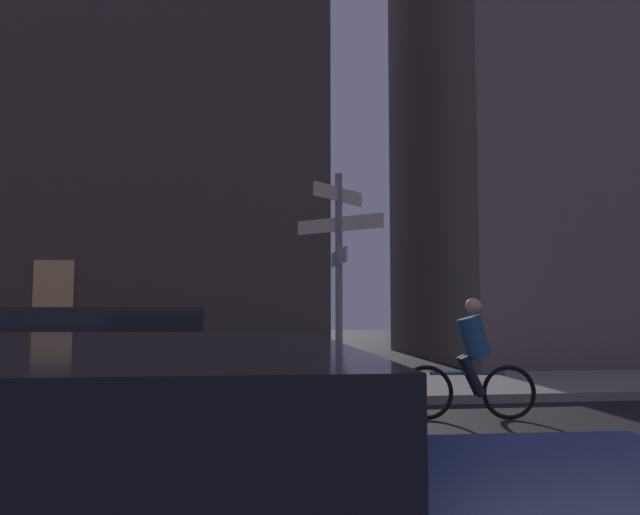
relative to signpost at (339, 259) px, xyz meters
The scene contains 7 objects.
ground_plane 6.07m from the signpost, 78.71° to the right, with size 80.00×80.00×0.00m, color black.
sidewalk_kerb 2.62m from the signpost, 37.65° to the left, with size 40.00×3.49×0.14m, color gray.
signpost is the anchor object (origin of this frame).
car_far_oncoming 4.33m from the signpost, 148.00° to the right, with size 4.48×1.98×1.48m.
cyclist 3.07m from the signpost, 58.22° to the right, with size 1.81×0.37×1.61m.
building_left_block 12.86m from the signpost, 124.74° to the left, with size 13.02×6.84×20.09m.
building_right_block 14.06m from the signpost, 38.01° to the left, with size 12.16×8.44×16.59m.
Camera 1 is at (-2.88, -4.93, 1.46)m, focal length 35.77 mm.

